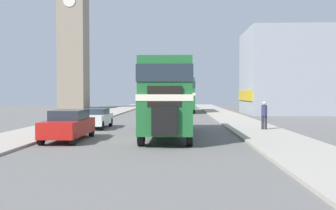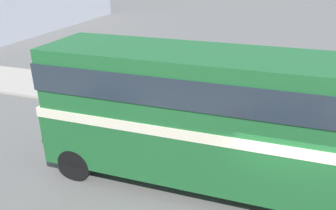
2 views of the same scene
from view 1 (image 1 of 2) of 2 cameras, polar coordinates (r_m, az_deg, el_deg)
name	(u,v)px [view 1 (image 1 of 2)]	position (r m, az deg, el deg)	size (l,w,h in m)	color
ground_plane	(144,140)	(19.19, -3.62, -5.38)	(120.00, 120.00, 0.00)	slate
sidewalk_right	(278,140)	(19.73, 16.37, -5.07)	(3.50, 120.00, 0.12)	#A8A093
sidewalk_left	(14,139)	(20.93, -22.42, -4.75)	(3.50, 120.00, 0.12)	#A8A093
double_decker_bus	(168,93)	(20.91, 0.00, 1.84)	(2.48, 10.08, 4.04)	#1E602D
bus_distant	(184,92)	(47.94, 2.50, 1.92)	(2.44, 9.49, 4.27)	#1E602D
car_parked_near	(69,125)	(19.65, -14.89, -2.94)	(1.69, 4.47, 1.55)	red
car_parked_mid	(96,118)	(26.19, -10.95, -1.93)	(1.68, 4.02, 1.36)	white
pedestrian_walking	(264,114)	(24.41, 14.45, -1.27)	(0.36, 0.36, 1.77)	#282833
church_tower	(73,17)	(64.97, -14.24, 12.83)	(4.47, 4.47, 29.30)	gray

